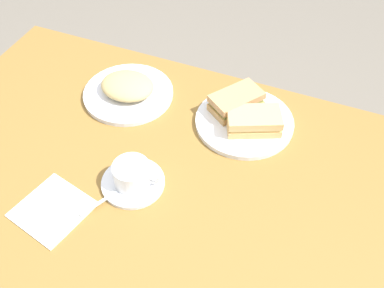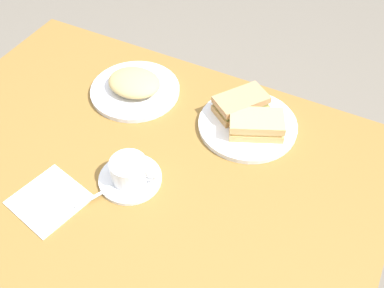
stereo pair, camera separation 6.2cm
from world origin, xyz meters
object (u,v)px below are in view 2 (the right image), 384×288
(sandwich_back, at_px, (241,104))
(napkin, at_px, (49,200))
(coffee_saucer, at_px, (130,179))
(coffee_cup, at_px, (129,170))
(spoon, at_px, (101,193))
(side_plate, at_px, (135,90))
(dining_table, at_px, (139,186))
(sandwich_front, at_px, (256,125))
(sandwich_plate, at_px, (248,125))

(sandwich_back, relative_size, napkin, 1.06)
(sandwich_back, relative_size, coffee_saucer, 1.05)
(coffee_cup, xyz_separation_m, spoon, (-0.04, -0.07, -0.03))
(coffee_cup, height_order, side_plate, coffee_cup)
(side_plate, bearing_deg, coffee_cup, -60.02)
(dining_table, height_order, sandwich_front, sandwich_front)
(sandwich_plate, xyz_separation_m, coffee_saucer, (-0.18, -0.30, -0.00))
(sandwich_front, height_order, sandwich_back, same)
(coffee_cup, relative_size, side_plate, 0.44)
(coffee_cup, xyz_separation_m, napkin, (-0.14, -0.14, -0.04))
(coffee_cup, height_order, spoon, coffee_cup)
(coffee_saucer, distance_m, napkin, 0.19)
(dining_table, relative_size, sandwich_front, 7.56)
(sandwich_front, distance_m, spoon, 0.43)
(sandwich_front, distance_m, coffee_cup, 0.35)
(sandwich_plate, height_order, sandwich_front, sandwich_front)
(sandwich_plate, height_order, spoon, spoon)
(sandwich_front, distance_m, side_plate, 0.37)
(coffee_saucer, bearing_deg, dining_table, 107.22)
(sandwich_plate, distance_m, sandwich_back, 0.06)
(coffee_cup, bearing_deg, sandwich_back, 66.25)
(sandwich_back, bearing_deg, spoon, -114.29)
(sandwich_plate, relative_size, side_plate, 1.03)
(dining_table, xyz_separation_m, coffee_cup, (0.02, -0.05, 0.13))
(coffee_saucer, relative_size, napkin, 1.01)
(side_plate, relative_size, napkin, 1.70)
(sandwich_back, relative_size, side_plate, 0.62)
(sandwich_plate, relative_size, coffee_cup, 2.33)
(sandwich_back, distance_m, side_plate, 0.31)
(sandwich_plate, height_order, side_plate, same)
(sandwich_front, distance_m, napkin, 0.54)
(side_plate, bearing_deg, sandwich_plate, 2.94)
(coffee_saucer, height_order, coffee_cup, coffee_cup)
(napkin, bearing_deg, coffee_cup, 44.93)
(sandwich_front, bearing_deg, coffee_cup, -127.44)
(sandwich_front, xyz_separation_m, sandwich_back, (-0.07, 0.05, 0.00))
(dining_table, distance_m, spoon, 0.16)
(dining_table, xyz_separation_m, coffee_saucer, (0.01, -0.05, 0.09))
(dining_table, bearing_deg, sandwich_front, 45.43)
(sandwich_front, bearing_deg, napkin, -130.18)
(side_plate, bearing_deg, sandwich_front, -0.34)
(sandwich_plate, relative_size, spoon, 2.82)
(dining_table, relative_size, coffee_cup, 10.68)
(spoon, height_order, napkin, spoon)
(dining_table, xyz_separation_m, side_plate, (-0.14, 0.23, 0.10))
(sandwich_plate, bearing_deg, napkin, -126.44)
(dining_table, bearing_deg, sandwich_back, 60.50)
(dining_table, xyz_separation_m, sandwich_back, (0.16, 0.28, 0.13))
(sandwich_plate, xyz_separation_m, spoon, (-0.22, -0.37, 0.01))
(sandwich_front, height_order, side_plate, sandwich_front)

